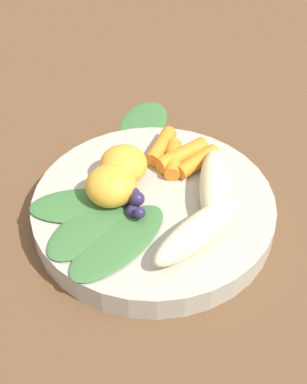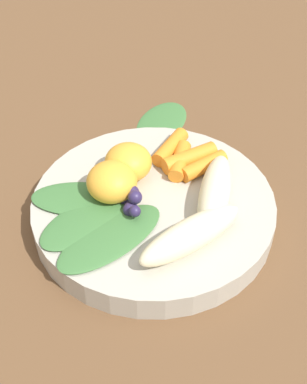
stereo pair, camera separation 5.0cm
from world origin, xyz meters
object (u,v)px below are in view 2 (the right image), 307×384
at_px(banana_peeled_left, 215,193).
at_px(kale_leaf_stray, 162,120).
at_px(banana_peeled_right, 191,235).
at_px(orange_segment_near, 112,182).
at_px(bowl, 154,209).

height_order(banana_peeled_left, kale_leaf_stray, banana_peeled_left).
bearing_deg(banana_peeled_left, banana_peeled_right, 166.26).
relative_size(banana_peeled_left, orange_segment_near, 2.23).
height_order(banana_peeled_right, kale_leaf_stray, banana_peeled_right).
relative_size(bowl, banana_peeled_left, 2.18).
relative_size(banana_peeled_right, kale_leaf_stray, 1.17).
relative_size(banana_peeled_right, orange_segment_near, 2.23).
bearing_deg(banana_peeled_left, bowl, 95.45).
height_order(bowl, orange_segment_near, orange_segment_near).
distance_m(bowl, banana_peeled_right, 0.07).
xyz_separation_m(bowl, banana_peeled_left, (0.02, -0.06, 0.03)).
distance_m(bowl, orange_segment_near, 0.05).
distance_m(banana_peeled_right, kale_leaf_stray, 0.23).
xyz_separation_m(bowl, kale_leaf_stray, (0.15, 0.07, -0.01)).
height_order(banana_peeled_left, banana_peeled_right, same).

